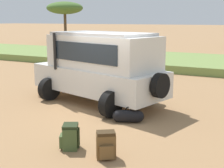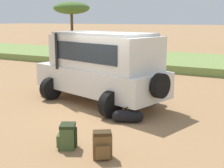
{
  "view_description": "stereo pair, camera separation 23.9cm",
  "coord_description": "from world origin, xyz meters",
  "px_view_note": "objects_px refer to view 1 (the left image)",
  "views": [
    {
      "loc": [
        4.58,
        -8.22,
        2.87
      ],
      "look_at": [
        0.46,
        -0.27,
        1.0
      ],
      "focal_mm": 50.0,
      "sensor_mm": 36.0,
      "label": 1
    },
    {
      "loc": [
        4.79,
        -8.11,
        2.87
      ],
      "look_at": [
        0.46,
        -0.27,
        1.0
      ],
      "focal_mm": 50.0,
      "sensor_mm": 36.0,
      "label": 2
    }
  ],
  "objects_px": {
    "acacia_tree_far_left": "(65,8)",
    "backpack_cluster_center": "(70,137)",
    "duffel_bag_low_black_case": "(128,116)",
    "safari_vehicle": "(100,66)",
    "backpack_beside_front_wheel": "(106,145)"
  },
  "relations": [
    {
      "from": "acacia_tree_far_left",
      "to": "backpack_cluster_center",
      "type": "bearing_deg",
      "value": -54.13
    },
    {
      "from": "safari_vehicle",
      "to": "backpack_cluster_center",
      "type": "bearing_deg",
      "value": -70.19
    },
    {
      "from": "acacia_tree_far_left",
      "to": "duffel_bag_low_black_case",
      "type": "bearing_deg",
      "value": -51.05
    },
    {
      "from": "safari_vehicle",
      "to": "duffel_bag_low_black_case",
      "type": "relative_size",
      "value": 6.46
    },
    {
      "from": "safari_vehicle",
      "to": "backpack_beside_front_wheel",
      "type": "bearing_deg",
      "value": -58.87
    },
    {
      "from": "backpack_cluster_center",
      "to": "backpack_beside_front_wheel",
      "type": "bearing_deg",
      "value": -4.3
    },
    {
      "from": "safari_vehicle",
      "to": "duffel_bag_low_black_case",
      "type": "bearing_deg",
      "value": -40.08
    },
    {
      "from": "backpack_beside_front_wheel",
      "to": "safari_vehicle",
      "type": "bearing_deg",
      "value": 121.13
    },
    {
      "from": "backpack_cluster_center",
      "to": "acacia_tree_far_left",
      "type": "height_order",
      "value": "acacia_tree_far_left"
    },
    {
      "from": "backpack_cluster_center",
      "to": "acacia_tree_far_left",
      "type": "xyz_separation_m",
      "value": [
        -19.0,
        26.28,
        3.89
      ]
    },
    {
      "from": "acacia_tree_far_left",
      "to": "backpack_beside_front_wheel",
      "type": "bearing_deg",
      "value": -52.86
    },
    {
      "from": "duffel_bag_low_black_case",
      "to": "acacia_tree_far_left",
      "type": "height_order",
      "value": "acacia_tree_far_left"
    },
    {
      "from": "safari_vehicle",
      "to": "backpack_beside_front_wheel",
      "type": "relative_size",
      "value": 9.35
    },
    {
      "from": "backpack_cluster_center",
      "to": "acacia_tree_far_left",
      "type": "relative_size",
      "value": 0.11
    },
    {
      "from": "safari_vehicle",
      "to": "acacia_tree_far_left",
      "type": "height_order",
      "value": "acacia_tree_far_left"
    }
  ]
}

